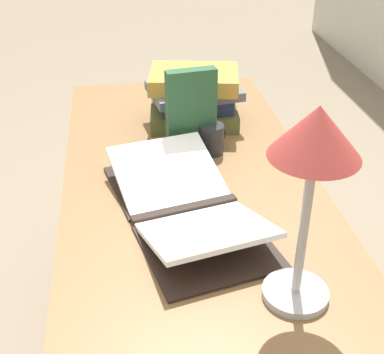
# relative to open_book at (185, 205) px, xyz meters

# --- Properties ---
(reading_desk) EXTENTS (1.60, 0.68, 0.77)m
(reading_desk) POSITION_rel_open_book_xyz_m (-0.09, 0.04, -0.13)
(reading_desk) COLOR brown
(reading_desk) RESTS_ON ground_plane
(open_book) EXTENTS (0.60, 0.39, 0.08)m
(open_book) POSITION_rel_open_book_xyz_m (0.00, 0.00, 0.00)
(open_book) COLOR black
(open_book) RESTS_ON reading_desk
(book_stack_tall) EXTENTS (0.24, 0.30, 0.18)m
(book_stack_tall) POSITION_rel_open_book_xyz_m (-0.50, 0.10, 0.07)
(book_stack_tall) COLOR brown
(book_stack_tall) RESTS_ON reading_desk
(book_standing_upright) EXTENTS (0.06, 0.15, 0.25)m
(book_standing_upright) POSITION_rel_open_book_xyz_m (-0.31, 0.06, 0.10)
(book_standing_upright) COLOR #234C2D
(book_standing_upright) RESTS_ON reading_desk
(reading_lamp) EXTENTS (0.16, 0.16, 0.41)m
(reading_lamp) POSITION_rel_open_book_xyz_m (0.31, 0.18, 0.29)
(reading_lamp) COLOR #ADADB2
(reading_lamp) RESTS_ON reading_desk
(coffee_mug) EXTENTS (0.08, 0.09, 0.09)m
(coffee_mug) POSITION_rel_open_book_xyz_m (-0.30, 0.12, 0.02)
(coffee_mug) COLOR #28282D
(coffee_mug) RESTS_ON reading_desk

